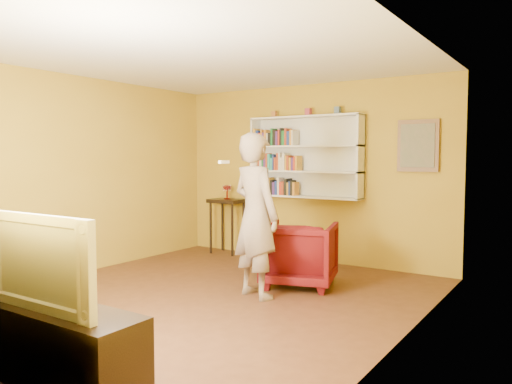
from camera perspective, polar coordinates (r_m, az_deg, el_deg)
room_shell at (r=5.63m, az=-5.68°, el=-1.94°), size 5.30×5.80×2.88m
bookshelf at (r=7.62m, az=5.82°, el=3.97°), size 1.80×0.29×1.23m
books_row_lower at (r=7.78m, az=2.23°, el=0.55°), size 0.75×0.19×0.27m
books_row_middle at (r=7.76m, az=2.39°, el=3.37°), size 0.79×0.19×0.27m
books_row_upper at (r=7.78m, az=2.22°, el=6.18°), size 0.72×0.19×0.27m
ornament_left at (r=7.87m, az=2.10°, el=8.85°), size 0.07×0.07×0.09m
ornament_centre at (r=7.58m, az=5.99°, el=9.07°), size 0.08×0.08×0.11m
ornament_right at (r=7.37m, az=9.30°, el=9.18°), size 0.08×0.08×0.11m
framed_painting at (r=7.06m, az=18.02°, el=5.06°), size 0.55×0.05×0.70m
console_table at (r=8.28m, az=-3.32°, el=-1.89°), size 0.55×0.42×0.90m
ruby_lustre at (r=8.25m, az=-3.33°, el=0.36°), size 0.15×0.15×0.23m
armchair at (r=6.26m, az=5.02°, el=-7.05°), size 1.07×1.08×0.80m
person at (r=5.66m, az=-0.03°, el=-2.71°), size 0.79×0.64×1.87m
game_remote at (r=5.47m, az=-3.69°, el=3.44°), size 0.04×0.15×0.04m
tv_cabinet at (r=3.97m, az=-22.04°, el=-15.82°), size 1.51×0.45×0.54m
television at (r=3.81m, az=-22.28°, el=-7.21°), size 1.16×0.16×0.67m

